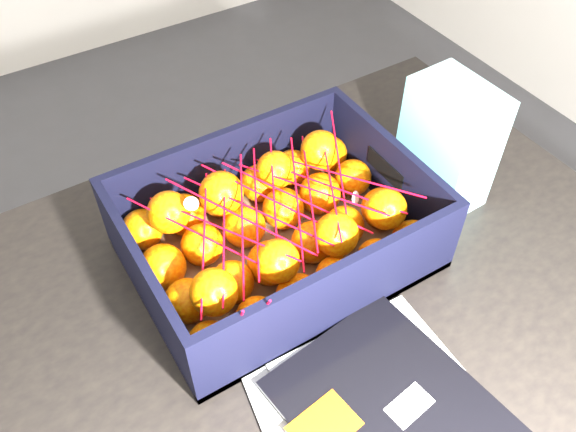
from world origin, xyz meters
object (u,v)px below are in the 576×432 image
retail_carton (448,144)px  produce_crate (277,236)px  table (264,368)px  magazine_stack (390,427)px

retail_carton → produce_crate: bearing=173.8°
produce_crate → retail_carton: size_ratio=2.05×
table → retail_carton: bearing=12.3°
magazine_stack → retail_carton: (0.31, 0.27, 0.09)m
retail_carton → magazine_stack: bearing=-140.8°
table → retail_carton: size_ratio=6.14×
table → magazine_stack: magazine_stack is taller
produce_crate → retail_carton: bearing=-4.2°
table → produce_crate: produce_crate is taller
retail_carton → table: bearing=-169.8°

